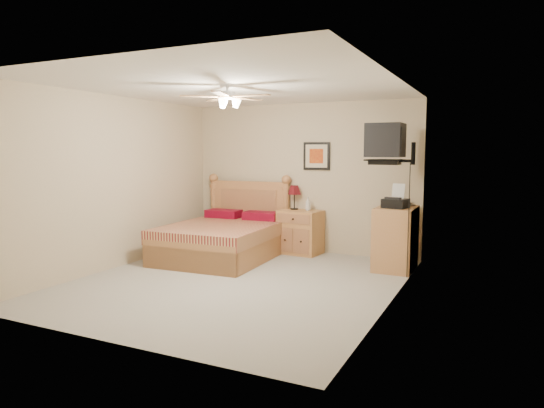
{
  "coord_description": "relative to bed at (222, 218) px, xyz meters",
  "views": [
    {
      "loc": [
        3.08,
        -5.39,
        1.7
      ],
      "look_at": [
        0.08,
        0.9,
        0.94
      ],
      "focal_mm": 32.0,
      "sensor_mm": 36.0,
      "label": 1
    }
  ],
  "objects": [
    {
      "name": "nightstand",
      "position": [
        0.99,
        0.88,
        -0.29
      ],
      "size": [
        0.71,
        0.56,
        0.72
      ],
      "primitive_type": "cube",
      "rotation": [
        0.0,
        0.0,
        -0.09
      ],
      "color": "#AC6E44",
      "rests_on": "ground"
    },
    {
      "name": "fax_machine",
      "position": [
        2.65,
        0.35,
        0.42
      ],
      "size": [
        0.37,
        0.39,
        0.34
      ],
      "primitive_type": null,
      "rotation": [
        0.0,
        0.0,
        -0.16
      ],
      "color": "black",
      "rests_on": "dresser"
    },
    {
      "name": "wall_tv",
      "position": [
        2.66,
        0.22,
        1.16
      ],
      "size": [
        0.56,
        0.46,
        0.58
      ],
      "primitive_type": null,
      "color": "black",
      "rests_on": "wall_right"
    },
    {
      "name": "ceiling",
      "position": [
        0.91,
        -1.12,
        1.85
      ],
      "size": [
        4.0,
        4.5,
        0.04
      ],
      "primitive_type": "cube",
      "color": "white",
      "rests_on": "ground"
    },
    {
      "name": "magazine_upper",
      "position": [
        2.62,
        0.76,
        0.29
      ],
      "size": [
        0.23,
        0.29,
        0.02
      ],
      "primitive_type": "imported",
      "rotation": [
        0.0,
        0.0,
        -0.15
      ],
      "color": "gray",
      "rests_on": "magazine_lower"
    },
    {
      "name": "wall_front",
      "position": [
        0.91,
        -3.37,
        0.6
      ],
      "size": [
        4.0,
        0.04,
        2.5
      ],
      "primitive_type": "cube",
      "color": "#C0AE8D",
      "rests_on": "ground"
    },
    {
      "name": "lotion_bottle",
      "position": [
        1.1,
        0.94,
        0.18
      ],
      "size": [
        0.1,
        0.1,
        0.22
      ],
      "primitive_type": "imported",
      "rotation": [
        0.0,
        0.0,
        0.11
      ],
      "color": "silver",
      "rests_on": "nightstand"
    },
    {
      "name": "bed",
      "position": [
        0.0,
        0.0,
        0.0
      ],
      "size": [
        1.62,
        2.08,
        1.3
      ],
      "primitive_type": null,
      "rotation": [
        0.0,
        0.0,
        0.05
      ],
      "color": "#A67245",
      "rests_on": "ground"
    },
    {
      "name": "ceiling_fan",
      "position": [
        0.91,
        -1.32,
        1.71
      ],
      "size": [
        1.14,
        1.14,
        0.28
      ],
      "primitive_type": null,
      "color": "silver",
      "rests_on": "ceiling"
    },
    {
      "name": "magazine_lower",
      "position": [
        2.62,
        0.74,
        0.27
      ],
      "size": [
        0.32,
        0.36,
        0.03
      ],
      "primitive_type": "imported",
      "rotation": [
        0.0,
        0.0,
        0.42
      ],
      "color": "beige",
      "rests_on": "dresser"
    },
    {
      "name": "framed_picture",
      "position": [
        1.18,
        1.11,
        0.97
      ],
      "size": [
        0.46,
        0.04,
        0.46
      ],
      "primitive_type": "cube",
      "color": "black",
      "rests_on": "wall_back"
    },
    {
      "name": "floor",
      "position": [
        0.91,
        -1.12,
        -0.65
      ],
      "size": [
        4.5,
        4.5,
        0.0
      ],
      "primitive_type": "plane",
      "color": "gray",
      "rests_on": "ground"
    },
    {
      "name": "wall_left",
      "position": [
        -1.09,
        -1.12,
        0.6
      ],
      "size": [
        0.04,
        4.5,
        2.5
      ],
      "primitive_type": "cube",
      "color": "#C0AE8D",
      "rests_on": "ground"
    },
    {
      "name": "table_lamp",
      "position": [
        0.83,
        0.98,
        0.27
      ],
      "size": [
        0.28,
        0.28,
        0.41
      ],
      "primitive_type": null,
      "rotation": [
        0.0,
        0.0,
        0.31
      ],
      "color": "#590E15",
      "rests_on": "nightstand"
    },
    {
      "name": "dresser",
      "position": [
        2.64,
        0.47,
        -0.2
      ],
      "size": [
        0.53,
        0.77,
        0.91
      ],
      "primitive_type": "cube",
      "rotation": [
        0.0,
        0.0,
        0.0
      ],
      "color": "#B0763C",
      "rests_on": "ground"
    },
    {
      "name": "wall_back",
      "position": [
        0.91,
        1.13,
        0.6
      ],
      "size": [
        4.0,
        0.04,
        2.5
      ],
      "primitive_type": "cube",
      "color": "#C0AE8D",
      "rests_on": "ground"
    },
    {
      "name": "wall_right",
      "position": [
        2.91,
        -1.12,
        0.6
      ],
      "size": [
        0.04,
        4.5,
        2.5
      ],
      "primitive_type": "cube",
      "color": "#C0AE8D",
      "rests_on": "ground"
    }
  ]
}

